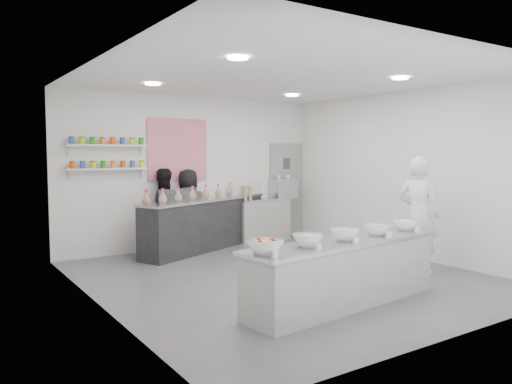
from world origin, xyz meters
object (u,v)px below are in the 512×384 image
espresso_machine (283,189)px  staff_left (162,210)px  prep_counter (344,273)px  staff_right (189,209)px  woman_prep (419,214)px  back_bar (206,224)px  espresso_ledge (263,220)px

espresso_machine → staff_left: (-2.83, 0.06, -0.31)m
prep_counter → staff_right: (0.01, 4.40, 0.39)m
prep_counter → staff_right: 4.42m
espresso_machine → woman_prep: 3.74m
back_bar → espresso_ledge: (1.49, 0.19, -0.05)m
woman_prep → staff_right: woman_prep is taller
woman_prep → espresso_machine: bearing=-19.8°
back_bar → espresso_ledge: bearing=-16.5°
espresso_machine → staff_left: staff_left is taller
back_bar → espresso_ledge: back_bar is taller
espresso_ledge → staff_left: bearing=178.4°
prep_counter → back_bar: size_ratio=0.91×
back_bar → espresso_machine: bearing=-18.4°
espresso_ledge → woman_prep: 3.79m
espresso_ledge → staff_left: 2.32m
staff_right → prep_counter: bearing=106.0°
espresso_machine → woman_prep: woman_prep is taller
espresso_ledge → staff_right: 1.78m
espresso_ledge → staff_left: staff_left is taller
staff_left → woman_prep: bearing=135.0°
prep_counter → back_bar: bearing=80.3°
woman_prep → espresso_ledge: bearing=-11.6°
espresso_ledge → espresso_machine: 0.84m
prep_counter → woman_prep: 2.29m
back_bar → staff_left: bearing=139.0°
espresso_machine → staff_right: staff_right is taller
prep_counter → espresso_machine: (2.28, 4.34, 0.70)m
prep_counter → espresso_ledge: size_ratio=2.43×
prep_counter → woman_prep: bearing=9.5°
prep_counter → staff_right: staff_right is taller
espresso_ledge → staff_left: size_ratio=0.76×
espresso_ledge → staff_right: size_ratio=0.77×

